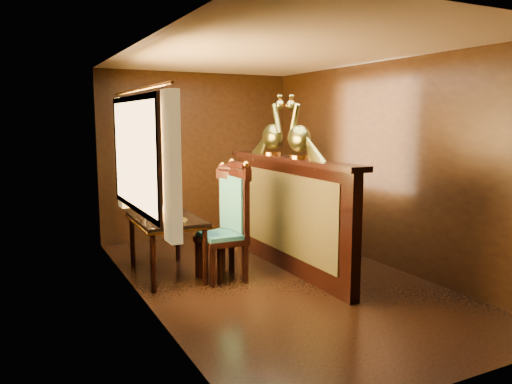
# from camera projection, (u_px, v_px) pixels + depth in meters

# --- Properties ---
(ground) EXTENTS (5.00, 5.00, 0.00)m
(ground) POSITION_uv_depth(u_px,v_px,m) (277.00, 280.00, 5.64)
(ground) COLOR black
(ground) RESTS_ON ground
(room_shell) EXTENTS (3.04, 5.04, 2.52)m
(room_shell) POSITION_uv_depth(u_px,v_px,m) (270.00, 140.00, 5.39)
(room_shell) COLOR black
(room_shell) RESTS_ON ground
(partition) EXTENTS (0.26, 2.70, 1.36)m
(partition) POSITION_uv_depth(u_px,v_px,m) (288.00, 211.00, 5.94)
(partition) COLOR black
(partition) RESTS_ON ground
(dining_table) EXTENTS (0.74, 1.19, 0.89)m
(dining_table) POSITION_uv_depth(u_px,v_px,m) (165.00, 223.00, 5.73)
(dining_table) COLOR black
(dining_table) RESTS_ON ground
(chair_left) EXTENTS (0.49, 0.54, 1.35)m
(chair_left) POSITION_uv_depth(u_px,v_px,m) (232.00, 217.00, 5.62)
(chair_left) COLOR black
(chair_left) RESTS_ON ground
(chair_right) EXTENTS (0.60, 0.61, 1.30)m
(chair_right) POSITION_uv_depth(u_px,v_px,m) (229.00, 217.00, 5.76)
(chair_right) COLOR black
(chair_right) RESTS_ON ground
(peacock_left) EXTENTS (0.23, 0.60, 0.72)m
(peacock_left) POSITION_uv_depth(u_px,v_px,m) (299.00, 127.00, 5.61)
(peacock_left) COLOR #1C5532
(peacock_left) RESTS_ON partition
(peacock_right) EXTENTS (0.23, 0.61, 0.73)m
(peacock_right) POSITION_uv_depth(u_px,v_px,m) (273.00, 125.00, 6.16)
(peacock_right) COLOR #1C5532
(peacock_right) RESTS_ON partition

